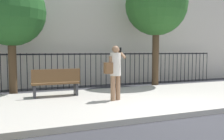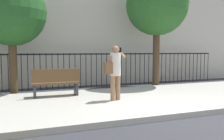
{
  "view_description": "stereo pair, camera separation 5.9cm",
  "coord_description": "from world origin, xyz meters",
  "px_view_note": "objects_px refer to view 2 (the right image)",
  "views": [
    {
      "loc": [
        -4.01,
        -4.87,
        1.72
      ],
      "look_at": [
        -1.2,
        2.35,
        1.08
      ],
      "focal_mm": 38.43,
      "sensor_mm": 36.0,
      "label": 1
    },
    {
      "loc": [
        -3.95,
        -4.9,
        1.72
      ],
      "look_at": [
        -1.2,
        2.35,
        1.08
      ],
      "focal_mm": 38.43,
      "sensor_mm": 36.0,
      "label": 2
    }
  ],
  "objects_px": {
    "street_bench": "(56,82)",
    "street_tree_near": "(157,5)",
    "street_tree_far": "(11,12)",
    "pedestrian_on_phone": "(115,69)"
  },
  "relations": [
    {
      "from": "pedestrian_on_phone",
      "to": "street_bench",
      "type": "xyz_separation_m",
      "value": [
        -1.64,
        1.29,
        -0.5
      ]
    },
    {
      "from": "pedestrian_on_phone",
      "to": "street_tree_near",
      "type": "distance_m",
      "value": 4.82
    },
    {
      "from": "street_bench",
      "to": "street_tree_near",
      "type": "bearing_deg",
      "value": 15.89
    },
    {
      "from": "pedestrian_on_phone",
      "to": "street_tree_far",
      "type": "distance_m",
      "value": 4.57
    },
    {
      "from": "street_tree_near",
      "to": "street_bench",
      "type": "bearing_deg",
      "value": -164.11
    },
    {
      "from": "street_tree_near",
      "to": "street_tree_far",
      "type": "bearing_deg",
      "value": 178.38
    },
    {
      "from": "street_tree_near",
      "to": "street_tree_far",
      "type": "height_order",
      "value": "street_tree_near"
    },
    {
      "from": "street_bench",
      "to": "street_tree_far",
      "type": "distance_m",
      "value": 3.22
    },
    {
      "from": "street_tree_near",
      "to": "street_tree_far",
      "type": "relative_size",
      "value": 1.17
    },
    {
      "from": "street_bench",
      "to": "street_tree_far",
      "type": "height_order",
      "value": "street_tree_far"
    }
  ]
}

